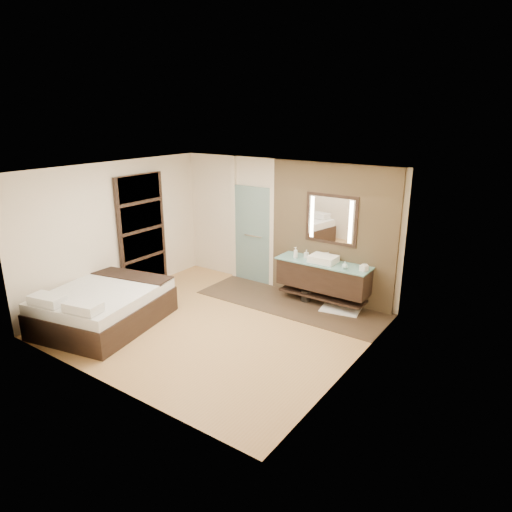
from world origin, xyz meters
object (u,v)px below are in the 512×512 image
Objects in this scene: bed at (104,307)px; vanity at (323,276)px; waste_bin at (306,296)px; mirror_unit at (331,219)px.

vanity is at bearing 35.72° from bed.
waste_bin is at bearing -167.88° from vanity.
mirror_unit reaches higher than vanity.
vanity is at bearing 12.12° from waste_bin.
mirror_unit is 1.59m from waste_bin.
bed is at bearing -129.81° from waste_bin.
waste_bin is (2.43, 2.92, -0.21)m from bed.
bed is (-2.75, -2.99, -0.25)m from vanity.
mirror_unit reaches higher than waste_bin.
mirror_unit is 0.44× the size of bed.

